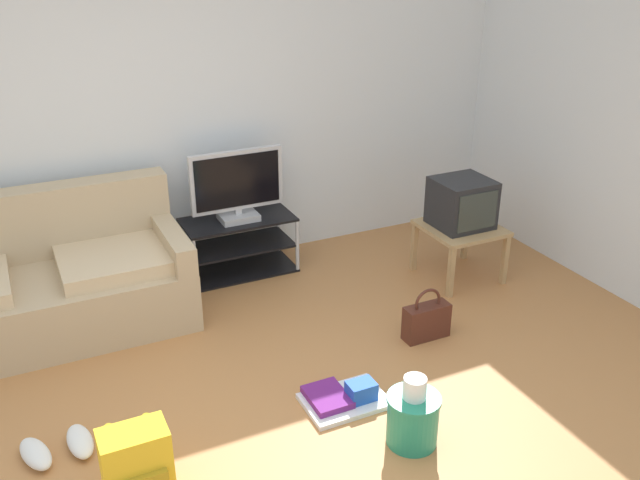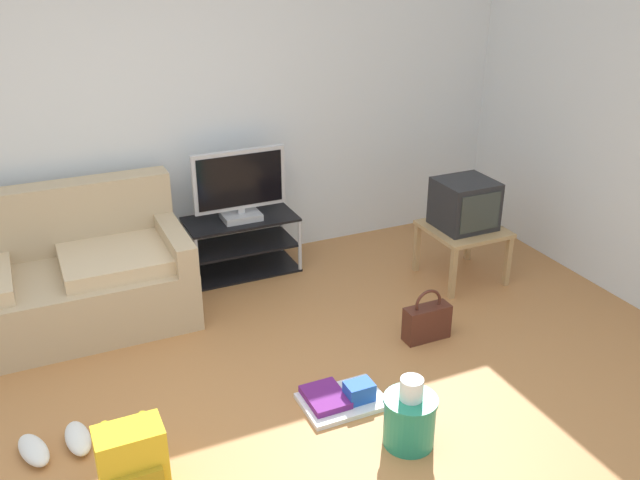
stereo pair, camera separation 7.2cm
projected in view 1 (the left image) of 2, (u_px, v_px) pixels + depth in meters
The scene contains 13 objects.
ground_plane at pixel (269, 465), 3.55m from camera, with size 9.00×9.80×0.02m, color #B27542.
wall_back at pixel (138, 103), 5.00m from camera, with size 9.00×0.10×2.70m, color silver.
wall_right at pixel (622, 107), 4.87m from camera, with size 0.10×3.60×2.70m, color silver.
couch at pixel (36, 286), 4.61m from camera, with size 1.96×0.89×0.91m.
tv_stand at pixel (239, 245), 5.43m from camera, with size 0.86×0.43×0.45m.
flat_tv at pixel (237, 186), 5.21m from camera, with size 0.72×0.22×0.55m.
side_table at pixel (460, 233), 5.29m from camera, with size 0.56×0.56×0.43m.
crt_tv at pixel (462, 203), 5.21m from camera, with size 0.41×0.39×0.37m.
backpack at pixel (137, 465), 3.27m from camera, with size 0.32×0.27×0.38m.
handbag at pixel (426, 320), 4.58m from camera, with size 0.31×0.12×0.37m.
cleaning_bucket at pixel (413, 416), 3.63m from camera, with size 0.29×0.29×0.41m.
sneakers_pair at pixel (58, 448), 3.59m from camera, with size 0.39×0.31×0.09m.
floor_tray at pixel (344, 398), 3.98m from camera, with size 0.47×0.34×0.14m.
Camera 1 is at (-0.95, -2.60, 2.51)m, focal length 38.80 mm.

